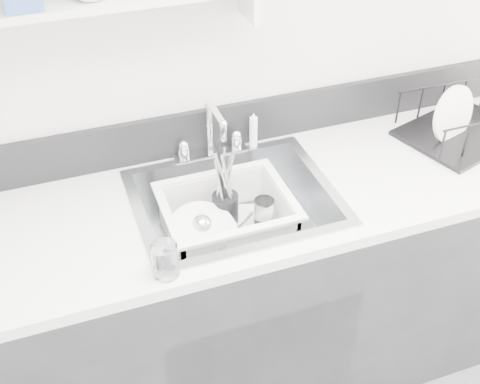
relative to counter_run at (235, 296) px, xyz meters
name	(u,v)px	position (x,y,z in m)	size (l,w,h in m)	color
room_shell	(421,107)	(0.00, -0.80, 1.22)	(3.50, 3.00, 2.60)	silver
counter_run	(235,296)	(0.00, 0.00, 0.00)	(3.20, 0.62, 0.92)	#242427
backsplash	(206,130)	(0.00, 0.30, 0.54)	(3.20, 0.02, 0.16)	black
sink	(235,219)	(0.00, 0.00, 0.37)	(0.64, 0.52, 0.20)	silver
faucet	(211,142)	(0.00, 0.25, 0.52)	(0.26, 0.18, 0.23)	silver
side_sprayer	(253,130)	(0.16, 0.25, 0.53)	(0.03, 0.03, 0.14)	white
wall_shelf	(84,5)	(-0.35, 0.23, 1.05)	(1.00, 0.16, 0.12)	silver
wash_tub	(227,219)	(-0.03, 0.01, 0.37)	(0.42, 0.34, 0.16)	white
plate_stack	(206,238)	(-0.11, -0.02, 0.34)	(0.28, 0.27, 0.11)	white
utensil_cup	(225,207)	(-0.01, 0.07, 0.37)	(0.09, 0.09, 0.30)	black
ladle	(222,235)	(-0.06, -0.04, 0.35)	(0.29, 0.10, 0.08)	silver
tumbler_in_tub	(264,212)	(0.11, 0.02, 0.36)	(0.07, 0.07, 0.10)	white
tumbler_counter	(165,260)	(-0.29, -0.25, 0.51)	(0.07, 0.07, 0.10)	white
dish_rack	(464,117)	(0.91, 0.07, 0.53)	(0.42, 0.32, 0.15)	black
bowl_small	(262,239)	(0.07, -0.07, 0.32)	(0.11, 0.11, 0.03)	white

